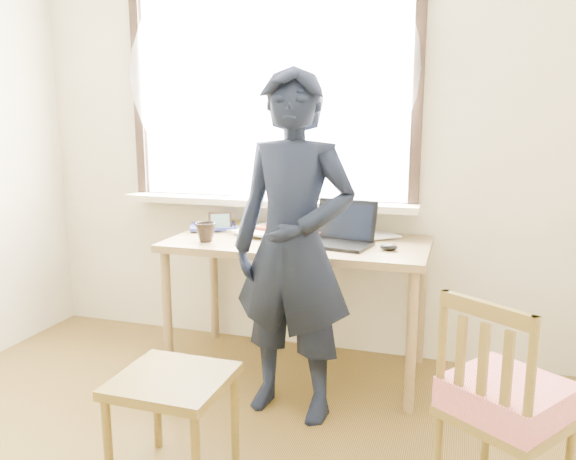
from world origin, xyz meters
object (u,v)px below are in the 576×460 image
(desk, at_px, (298,254))
(mug_dark, at_px, (206,232))
(side_chair, at_px, (505,401))
(laptop, at_px, (341,234))
(work_chair, at_px, (173,392))
(person, at_px, (293,248))
(mug_white, at_px, (279,222))

(desk, xyz_separation_m, mug_dark, (-0.48, -0.18, 0.13))
(side_chair, bearing_deg, laptop, 131.46)
(laptop, xyz_separation_m, work_chair, (-0.43, -1.08, -0.45))
(person, bearing_deg, laptop, 78.42)
(mug_white, bearing_deg, desk, -50.67)
(side_chair, bearing_deg, desk, 138.26)
(desk, height_order, side_chair, side_chair)
(person, bearing_deg, work_chair, -107.19)
(desk, relative_size, mug_white, 11.11)
(desk, height_order, work_chair, desk)
(work_chair, bearing_deg, mug_white, 90.02)
(laptop, bearing_deg, work_chair, -111.88)
(mug_white, height_order, mug_dark, mug_dark)
(side_chair, bearing_deg, person, 152.85)
(laptop, bearing_deg, desk, 172.77)
(side_chair, bearing_deg, mug_dark, 153.74)
(mug_white, distance_m, side_chair, 1.73)
(mug_dark, relative_size, person, 0.07)
(work_chair, bearing_deg, laptop, 68.12)
(mug_white, bearing_deg, side_chair, -43.29)
(mug_dark, height_order, work_chair, mug_dark)
(work_chair, bearing_deg, desk, 80.54)
(mug_white, xyz_separation_m, mug_dark, (-0.29, -0.41, 0.00))
(mug_dark, xyz_separation_m, person, (0.59, -0.27, 0.01))
(laptop, height_order, side_chair, laptop)
(mug_white, relative_size, side_chair, 0.15)
(mug_dark, bearing_deg, mug_white, 54.61)
(mug_white, height_order, person, person)
(laptop, height_order, person, person)
(desk, height_order, laptop, laptop)
(mug_white, bearing_deg, person, -66.54)
(laptop, bearing_deg, person, -108.40)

